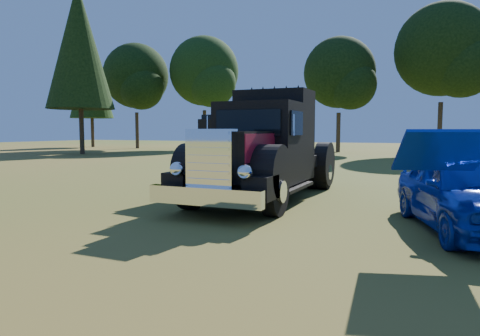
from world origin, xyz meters
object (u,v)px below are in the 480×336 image
Objects in this scene: diamond_t_truck at (263,152)px; spectator_near at (202,167)px; spectator_far at (208,168)px; hotrod_coupe at (467,191)px; distant_teal_car at (234,144)px.

spectator_near is (-1.93, 0.09, -0.48)m from diamond_t_truck.
diamond_t_truck reaches higher than spectator_far.
hotrod_coupe is 6.58m from spectator_far.
distant_teal_car is at bearing 11.75° from spectator_near.
distant_teal_car is at bearing 123.36° from hotrod_coupe.
hotrod_coupe reaches higher than distant_teal_car.
diamond_t_truck is 4.47× the size of spectator_near.
spectator_near is 0.99× the size of spectator_far.
distant_teal_car is at bearing 78.69° from spectator_far.
spectator_near is 23.25m from distant_teal_car.
diamond_t_truck reaches higher than distant_teal_car.
hotrod_coupe is 1.02× the size of distant_teal_car.
diamond_t_truck is at bearing -103.18° from spectator_near.
diamond_t_truck is 1.54× the size of hotrod_coupe.
spectator_near is at bearing 163.11° from hotrod_coupe.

